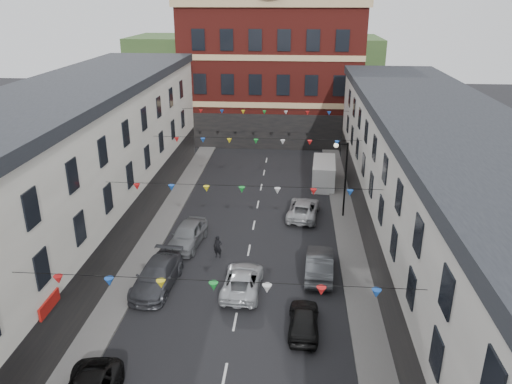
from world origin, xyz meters
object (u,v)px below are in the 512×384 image
(car_right_f, at_px, (303,209))
(moving_car, at_px, (242,281))
(car_right_d, at_px, (304,320))
(pedestrian, at_px, (218,247))
(street_lamp, at_px, (343,170))
(car_right_e, at_px, (319,264))
(white_van, at_px, (324,173))
(car_left_e, at_px, (188,234))
(car_left_d, at_px, (157,276))

(car_right_f, height_order, moving_car, car_right_f)
(car_right_d, height_order, pedestrian, pedestrian)
(street_lamp, distance_m, car_right_e, 9.56)
(street_lamp, distance_m, white_van, 7.72)
(car_right_d, distance_m, car_right_f, 14.32)
(car_right_e, relative_size, car_right_f, 0.97)
(moving_car, bearing_deg, car_left_e, -49.08)
(car_left_d, relative_size, car_left_e, 1.10)
(street_lamp, height_order, car_right_e, street_lamp)
(car_left_d, relative_size, car_right_e, 1.11)
(moving_car, bearing_deg, car_left_d, 2.54)
(car_right_e, bearing_deg, car_left_e, -17.05)
(car_left_d, xyz_separation_m, car_right_e, (9.58, 2.15, 0.02))
(moving_car, relative_size, pedestrian, 3.00)
(car_left_d, bearing_deg, white_van, 63.72)
(car_left_e, xyz_separation_m, car_right_f, (7.97, 5.41, -0.13))
(pedestrian, bearing_deg, car_right_e, -1.85)
(car_left_e, height_order, moving_car, car_left_e)
(car_right_f, distance_m, pedestrian, 8.97)
(car_left_e, xyz_separation_m, moving_car, (4.35, -5.37, -0.16))
(car_right_e, xyz_separation_m, car_right_f, (-0.92, 8.69, -0.10))
(street_lamp, xyz_separation_m, car_right_e, (-1.94, -8.83, -3.13))
(street_lamp, height_order, pedestrian, street_lamp)
(car_right_e, distance_m, car_right_f, 8.74)
(car_right_d, relative_size, moving_car, 0.83)
(car_right_f, distance_m, white_van, 7.54)
(street_lamp, height_order, car_left_d, street_lamp)
(car_right_d, bearing_deg, moving_car, -43.73)
(car_right_d, xyz_separation_m, car_right_f, (0.10, 14.32, 0.02))
(car_left_d, xyz_separation_m, car_right_f, (8.67, 10.84, -0.08))
(car_right_e, bearing_deg, car_right_d, 82.98)
(car_left_d, bearing_deg, car_right_e, 16.60)
(pedestrian, bearing_deg, car_left_d, -115.39)
(street_lamp, height_order, car_right_d, street_lamp)
(white_van, relative_size, pedestrian, 3.29)
(street_lamp, distance_m, moving_car, 13.11)
(car_right_e, relative_size, pedestrian, 3.03)
(car_left_e, xyz_separation_m, white_van, (9.87, 12.69, 0.32))
(white_van, bearing_deg, car_right_f, -101.41)
(moving_car, bearing_deg, street_lamp, -118.73)
(street_lamp, xyz_separation_m, car_left_d, (-11.52, -10.97, -3.15))
(pedestrian, bearing_deg, car_left_e, 158.89)
(car_right_f, xyz_separation_m, pedestrian, (-5.64, -6.98, 0.10))
(car_right_d, distance_m, car_right_e, 5.72)
(car_right_e, distance_m, pedestrian, 6.77)
(moving_car, bearing_deg, car_right_e, -153.32)
(pedestrian, bearing_deg, car_right_f, 63.86)
(car_right_d, distance_m, pedestrian, 9.19)
(car_left_e, relative_size, car_right_d, 1.23)
(car_left_e, bearing_deg, car_right_f, 40.79)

